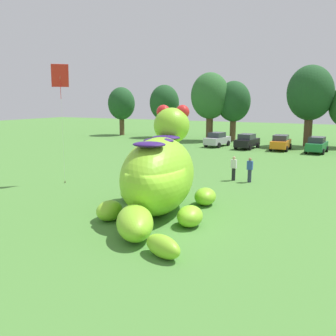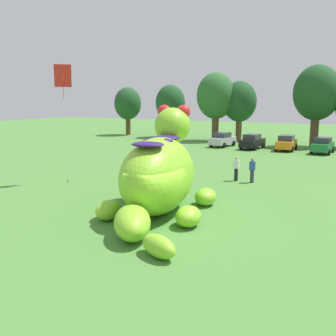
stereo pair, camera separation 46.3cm
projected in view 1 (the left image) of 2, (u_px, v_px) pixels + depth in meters
ground_plane at (161, 225)px, 17.57m from camera, size 160.00×160.00×0.00m
giant_inflatable_creature at (159, 174)px, 19.33m from camera, size 7.12×9.78×5.35m
car_silver at (217, 139)px, 46.71m from camera, size 2.29×4.27×1.72m
car_black at (247, 141)px, 44.58m from camera, size 2.19×4.23×1.72m
car_orange at (281, 143)px, 43.30m from camera, size 2.04×4.15×1.72m
car_green at (317, 145)px, 41.10m from camera, size 2.09×4.18×1.72m
tree_far_left at (121, 104)px, 61.02m from camera, size 4.24×4.24×7.53m
tree_left at (164, 103)px, 57.33m from camera, size 4.38×4.38×7.77m
tree_mid_left at (210, 96)px, 52.35m from camera, size 5.20×5.20×9.23m
tree_centre_left at (234, 102)px, 52.37m from camera, size 4.57×4.57×8.10m
tree_centre at (310, 93)px, 46.08m from camera, size 5.46×5.46×9.68m
spectator_near_inflatable at (234, 169)px, 27.13m from camera, size 0.38×0.26×1.71m
spectator_mid_field at (250, 170)px, 26.54m from camera, size 0.38×0.26×1.71m
tethered_flying_kite at (60, 77)px, 25.17m from camera, size 1.13×1.13×7.90m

